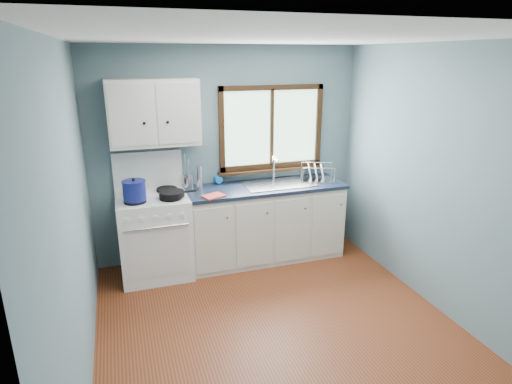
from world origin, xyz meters
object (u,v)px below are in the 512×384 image
object	(u,v)px
skillet	(172,194)
dish_rack	(317,176)
base_cabinets	(265,226)
thermos	(199,178)
sink	(279,189)
utensil_crock	(188,180)
gas_range	(155,233)
stockpot	(134,190)

from	to	relation	value
skillet	dish_rack	size ratio (longest dim) A/B	0.87
base_cabinets	thermos	bearing A→B (deg)	173.87
skillet	sink	bearing A→B (deg)	0.26
utensil_crock	dish_rack	size ratio (longest dim) A/B	0.83
sink	thermos	xyz separation A→B (m)	(-0.94, 0.08, 0.20)
gas_range	skillet	distance (m)	0.56
dish_rack	skillet	bearing A→B (deg)	-152.95
base_cabinets	gas_range	bearing A→B (deg)	-179.18
base_cabinets	thermos	xyz separation A→B (m)	(-0.76, 0.08, 0.65)
stockpot	thermos	size ratio (longest dim) A/B	1.09
skillet	utensil_crock	xyz separation A→B (m)	(0.24, 0.40, 0.01)
gas_range	skillet	bearing A→B (deg)	-39.35
sink	stockpot	size ratio (longest dim) A/B	2.77
dish_rack	gas_range	bearing A→B (deg)	-158.34
sink	utensil_crock	world-z (taller)	utensil_crock
skillet	base_cabinets	bearing A→B (deg)	1.58
base_cabinets	stockpot	distance (m)	1.63
stockpot	dish_rack	world-z (taller)	stockpot
skillet	stockpot	xyz separation A→B (m)	(-0.38, -0.01, 0.08)
gas_range	base_cabinets	bearing A→B (deg)	0.82
stockpot	dish_rack	xyz separation A→B (m)	(2.16, 0.21, -0.09)
gas_range	thermos	bearing A→B (deg)	10.47
gas_range	sink	distance (m)	1.53
sink	thermos	distance (m)	0.97
sink	utensil_crock	bearing A→B (deg)	168.20
sink	dish_rack	bearing A→B (deg)	1.86
stockpot	utensil_crock	distance (m)	0.74
gas_range	thermos	world-z (taller)	gas_range
base_cabinets	skillet	world-z (taller)	skillet
stockpot	sink	bearing A→B (deg)	6.51
gas_range	skillet	world-z (taller)	gas_range
gas_range	base_cabinets	world-z (taller)	gas_range
thermos	base_cabinets	bearing A→B (deg)	-6.13
base_cabinets	sink	bearing A→B (deg)	-0.13
base_cabinets	stockpot	bearing A→B (deg)	-172.69
skillet	utensil_crock	size ratio (longest dim) A/B	1.05
gas_range	utensil_crock	xyz separation A→B (m)	(0.44, 0.24, 0.51)
sink	thermos	size ratio (longest dim) A/B	3.01
utensil_crock	dish_rack	bearing A→B (deg)	-7.48
utensil_crock	thermos	size ratio (longest dim) A/B	1.42
gas_range	stockpot	distance (m)	0.62
base_cabinets	skillet	bearing A→B (deg)	-170.56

